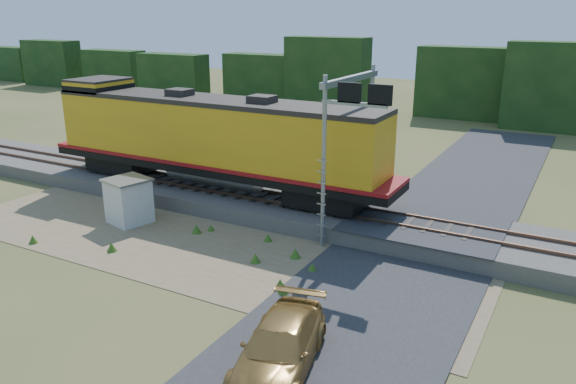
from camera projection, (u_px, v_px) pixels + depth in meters
The scene contains 11 objects.
ground at pixel (225, 258), 24.29m from camera, with size 140.00×140.00×0.00m, color #475123.
ballast at pixel (291, 209), 29.18m from camera, with size 70.00×5.00×0.80m, color slate.
rails at pixel (291, 200), 29.03m from camera, with size 70.00×1.54×0.16m.
dirt_shoulder at pixel (195, 245), 25.62m from camera, with size 26.00×8.00×0.03m, color #8C7754.
road at pixel (385, 286), 21.67m from camera, with size 7.00×66.00×0.86m.
tree_line_north at pixel (447, 88), 55.05m from camera, with size 130.00×3.00×6.50m.
weed_clumps at pixel (164, 242), 25.98m from camera, with size 15.00×6.20×0.56m, color #37611B, non-canonical shape.
locomotive at pixel (208, 138), 30.55m from camera, with size 21.12×3.22×5.45m.
shed at pixel (129, 201), 28.07m from camera, with size 2.35×2.35×2.30m.
signal_gantry at pixel (353, 115), 25.35m from camera, with size 3.05×6.20×7.69m.
car at pixel (279, 347), 16.54m from camera, with size 2.07×5.08×1.48m, color olive.
Camera 1 is at (13.12, -18.18, 10.16)m, focal length 35.00 mm.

